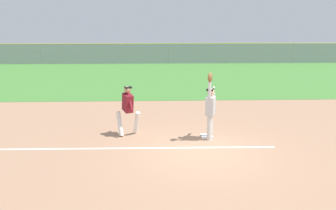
{
  "coord_description": "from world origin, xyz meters",
  "views": [
    {
      "loc": [
        -1.34,
        -9.32,
        3.72
      ],
      "look_at": [
        -0.92,
        1.7,
        1.05
      ],
      "focal_mm": 35.28,
      "sensor_mm": 36.0,
      "label": 1
    }
  ],
  "objects_px": {
    "fielder": "(210,107)",
    "parked_car_red": "(70,54)",
    "parked_car_blue": "(180,54)",
    "baseball": "(214,88)",
    "first_base": "(207,136)",
    "runner": "(128,107)",
    "parked_car_white": "(238,54)",
    "parked_car_silver": "(119,54)"
  },
  "relations": [
    {
      "from": "runner",
      "to": "parked_car_blue",
      "type": "distance_m",
      "value": 24.93
    },
    {
      "from": "first_base",
      "to": "parked_car_blue",
      "type": "xyz_separation_m",
      "value": [
        0.93,
        25.05,
        0.63
      ]
    },
    {
      "from": "parked_car_white",
      "to": "parked_car_red",
      "type": "bearing_deg",
      "value": -175.76
    },
    {
      "from": "fielder",
      "to": "parked_car_red",
      "type": "height_order",
      "value": "fielder"
    },
    {
      "from": "baseball",
      "to": "parked_car_white",
      "type": "bearing_deg",
      "value": 74.43
    },
    {
      "from": "parked_car_blue",
      "to": "fielder",
      "type": "bearing_deg",
      "value": -91.77
    },
    {
      "from": "first_base",
      "to": "parked_car_red",
      "type": "xyz_separation_m",
      "value": [
        -10.9,
        25.46,
        0.63
      ]
    },
    {
      "from": "runner",
      "to": "baseball",
      "type": "bearing_deg",
      "value": -33.74
    },
    {
      "from": "parked_car_blue",
      "to": "first_base",
      "type": "bearing_deg",
      "value": -91.94
    },
    {
      "from": "first_base",
      "to": "fielder",
      "type": "xyz_separation_m",
      "value": [
        0.07,
        -0.17,
        1.08
      ]
    },
    {
      "from": "runner",
      "to": "parked_car_blue",
      "type": "xyz_separation_m",
      "value": [
        3.61,
        24.67,
        -0.32
      ]
    },
    {
      "from": "parked_car_red",
      "to": "first_base",
      "type": "bearing_deg",
      "value": -60.51
    },
    {
      "from": "parked_car_red",
      "to": "parked_car_white",
      "type": "xyz_separation_m",
      "value": [
        18.14,
        -0.18,
        0.0
      ]
    },
    {
      "from": "fielder",
      "to": "parked_car_blue",
      "type": "relative_size",
      "value": 0.52
    },
    {
      "from": "baseball",
      "to": "parked_car_blue",
      "type": "relative_size",
      "value": 0.02
    },
    {
      "from": "first_base",
      "to": "baseball",
      "type": "bearing_deg",
      "value": -22.12
    },
    {
      "from": "fielder",
      "to": "runner",
      "type": "bearing_deg",
      "value": 9.87
    },
    {
      "from": "parked_car_red",
      "to": "parked_car_white",
      "type": "height_order",
      "value": "same"
    },
    {
      "from": "fielder",
      "to": "baseball",
      "type": "relative_size",
      "value": 30.81
    },
    {
      "from": "runner",
      "to": "baseball",
      "type": "xyz_separation_m",
      "value": [
        2.85,
        -0.45,
        0.74
      ]
    },
    {
      "from": "parked_car_red",
      "to": "parked_car_silver",
      "type": "relative_size",
      "value": 1.02
    },
    {
      "from": "parked_car_silver",
      "to": "parked_car_white",
      "type": "bearing_deg",
      "value": 2.79
    },
    {
      "from": "first_base",
      "to": "parked_car_white",
      "type": "distance_m",
      "value": 26.3
    },
    {
      "from": "fielder",
      "to": "parked_car_silver",
      "type": "relative_size",
      "value": 0.51
    },
    {
      "from": "baseball",
      "to": "parked_car_blue",
      "type": "distance_m",
      "value": 25.15
    },
    {
      "from": "first_base",
      "to": "parked_car_red",
      "type": "relative_size",
      "value": 0.08
    },
    {
      "from": "first_base",
      "to": "parked_car_blue",
      "type": "relative_size",
      "value": 0.09
    },
    {
      "from": "runner",
      "to": "fielder",
      "type": "bearing_deg",
      "value": -36.0
    },
    {
      "from": "fielder",
      "to": "parked_car_red",
      "type": "relative_size",
      "value": 0.5
    },
    {
      "from": "runner",
      "to": "parked_car_red",
      "type": "distance_m",
      "value": 26.39
    },
    {
      "from": "baseball",
      "to": "parked_car_silver",
      "type": "xyz_separation_m",
      "value": [
        -5.73,
        25.31,
        -1.07
      ]
    },
    {
      "from": "first_base",
      "to": "parked_car_silver",
      "type": "xyz_separation_m",
      "value": [
        -5.56,
        25.24,
        0.63
      ]
    },
    {
      "from": "fielder",
      "to": "baseball",
      "type": "xyz_separation_m",
      "value": [
        0.11,
        0.1,
        0.62
      ]
    },
    {
      "from": "parked_car_blue",
      "to": "parked_car_white",
      "type": "distance_m",
      "value": 6.31
    },
    {
      "from": "parked_car_red",
      "to": "parked_car_blue",
      "type": "xyz_separation_m",
      "value": [
        11.83,
        -0.41,
        0.0
      ]
    },
    {
      "from": "first_base",
      "to": "parked_car_white",
      "type": "xyz_separation_m",
      "value": [
        7.24,
        25.28,
        0.63
      ]
    },
    {
      "from": "runner",
      "to": "baseball",
      "type": "relative_size",
      "value": 23.24
    },
    {
      "from": "first_base",
      "to": "runner",
      "type": "distance_m",
      "value": 2.87
    },
    {
      "from": "parked_car_silver",
      "to": "parked_car_blue",
      "type": "height_order",
      "value": "same"
    },
    {
      "from": "fielder",
      "to": "baseball",
      "type": "height_order",
      "value": "fielder"
    },
    {
      "from": "fielder",
      "to": "parked_car_silver",
      "type": "height_order",
      "value": "fielder"
    },
    {
      "from": "first_base",
      "to": "parked_car_white",
      "type": "height_order",
      "value": "parked_car_white"
    }
  ]
}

